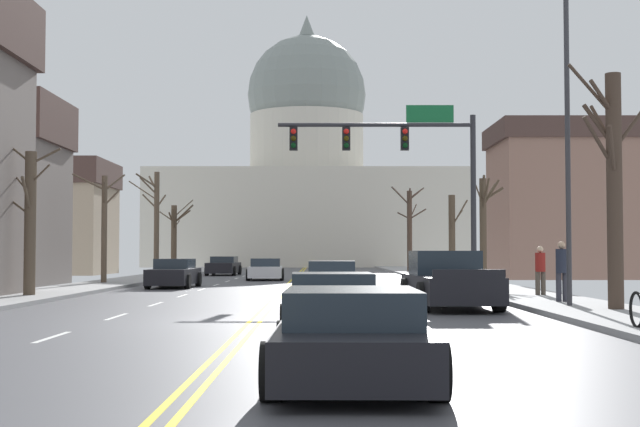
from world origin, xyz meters
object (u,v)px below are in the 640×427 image
object	(u,v)px
pedestrian_00	(561,268)
pedestrian_01	(540,268)
sedan_near_00	(332,280)
sedan_oncoming_00	(174,274)
street_lamp_right	(558,117)
sedan_oncoming_01	(265,270)
sedan_near_02	(331,304)
sedan_near_03	(351,337)
signal_gantry	(404,156)
sedan_oncoming_02	(223,266)
pickup_truck_near_01	(448,283)

from	to	relation	value
pedestrian_00	pedestrian_01	world-z (taller)	pedestrian_00
sedan_near_00	sedan_oncoming_00	distance (m)	10.76
street_lamp_right	sedan_oncoming_01	world-z (taller)	street_lamp_right
sedan_near_02	sedan_near_03	bearing A→B (deg)	-88.65
sedan_near_00	pedestrian_00	size ratio (longest dim) A/B	2.52
pedestrian_01	sedan_oncoming_00	bearing A→B (deg)	145.49
signal_gantry	sedan_near_02	xyz separation A→B (m)	(-3.15, -17.75, -4.87)
sedan_near_00	pedestrian_00	xyz separation A→B (m)	(6.59, -5.33, 0.52)
sedan_oncoming_01	pedestrian_00	xyz separation A→B (m)	(10.09, -24.15, 0.55)
sedan_oncoming_00	pedestrian_01	world-z (taller)	pedestrian_01
sedan_near_03	sedan_oncoming_02	size ratio (longest dim) A/B	0.98
pickup_truck_near_01	signal_gantry	bearing A→B (deg)	91.49
sedan_near_03	sedan_near_00	bearing A→B (deg)	89.87
pickup_truck_near_01	sedan_oncoming_01	world-z (taller)	pickup_truck_near_01
pedestrian_00	street_lamp_right	bearing A→B (deg)	-106.67
sedan_near_00	sedan_near_02	xyz separation A→B (m)	(-0.20, -13.61, -0.03)
signal_gantry	pickup_truck_near_01	size ratio (longest dim) A/B	1.41
sedan_near_02	sedan_oncoming_01	xyz separation A→B (m)	(-3.29, 32.43, 0.00)
sedan_oncoming_01	street_lamp_right	bearing A→B (deg)	-69.87
street_lamp_right	pedestrian_00	world-z (taller)	street_lamp_right
sedan_oncoming_02	pedestrian_01	bearing A→B (deg)	-65.39
sedan_near_00	pedestrian_00	distance (m)	8.49
signal_gantry	pedestrian_01	xyz separation A→B (m)	(4.03, -5.42, -4.38)
pickup_truck_near_01	sedan_oncoming_00	bearing A→B (deg)	125.39
signal_gantry	pedestrian_01	bearing A→B (deg)	-53.37
pedestrian_01	pedestrian_00	bearing A→B (deg)	-95.42
pickup_truck_near_01	sedan_near_02	xyz separation A→B (m)	(-3.41, -7.64, -0.16)
sedan_near_02	pedestrian_00	distance (m)	10.72
sedan_oncoming_01	sedan_oncoming_02	bearing A→B (deg)	108.57
pickup_truck_near_01	pedestrian_00	size ratio (longest dim) A/B	3.20
pickup_truck_near_01	sedan_near_00	bearing A→B (deg)	118.26
sedan_near_00	sedan_near_03	xyz separation A→B (m)	(-0.05, -20.28, -0.04)
sedan_near_03	sedan_oncoming_00	bearing A→B (deg)	103.50
sedan_oncoming_01	pedestrian_00	distance (m)	26.18
sedan_oncoming_01	sedan_oncoming_02	size ratio (longest dim) A/B	0.94
pickup_truck_near_01	sedan_oncoming_01	xyz separation A→B (m)	(-6.70, 24.78, -0.15)
pedestrian_00	sedan_oncoming_01	bearing A→B (deg)	112.66
sedan_oncoming_01	pedestrian_01	distance (m)	22.67
sedan_near_00	signal_gantry	bearing A→B (deg)	54.65
sedan_oncoming_00	sedan_oncoming_01	distance (m)	11.10
sedan_oncoming_01	sedan_oncoming_00	bearing A→B (deg)	-107.87
pedestrian_00	pedestrian_01	distance (m)	4.07
pedestrian_00	pickup_truck_near_01	bearing A→B (deg)	-169.42
street_lamp_right	pickup_truck_near_01	xyz separation A→B (m)	(-2.83, 1.22, -4.54)
sedan_near_00	sedan_oncoming_00	xyz separation A→B (m)	(-6.90, 8.26, 0.01)
sedan_oncoming_02	street_lamp_right	bearing A→B (deg)	-70.31
sedan_near_00	sedan_oncoming_02	bearing A→B (deg)	103.44
sedan_near_03	sedan_oncoming_01	bearing A→B (deg)	95.04
sedan_near_03	sedan_near_02	bearing A→B (deg)	91.35
sedan_oncoming_00	sedan_oncoming_02	size ratio (longest dim) A/B	0.98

